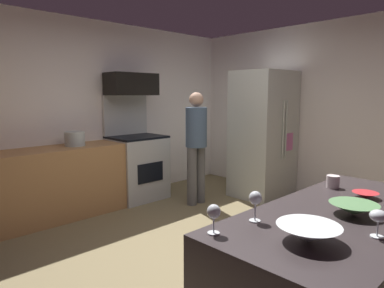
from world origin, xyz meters
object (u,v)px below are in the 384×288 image
Objects in this scene: oven_range at (137,164)px; microwave at (132,84)px; wine_glass_extra at (255,199)px; stock_pot at (75,139)px; person_cook at (196,142)px; mixing_bowl_prep at (308,233)px; mixing_bowl_small at (365,195)px; wine_glass_near at (378,217)px; mixing_bowl_large at (354,209)px; refrigerator at (263,134)px; wine_glass_mid at (214,213)px; mug_coffee at (333,182)px.

microwave is (-0.00, 0.08, 1.19)m from oven_range.
stock_pot reaches higher than wine_glass_extra.
person_cook reaches higher than mixing_bowl_prep.
microwave is at bearing 65.87° from wine_glass_extra.
mixing_bowl_small is 1.21× the size of wine_glass_near.
wine_glass_near is (-0.23, -0.20, 0.07)m from mixing_bowl_large.
refrigerator reaches higher than microwave.
mixing_bowl_small is 0.67m from wine_glass_near.
mixing_bowl_small is (-0.63, -3.54, -0.79)m from microwave.
mixing_bowl_large is 1.82× the size of wine_glass_mid.
stock_pot reaches higher than mixing_bowl_small.
refrigerator is 7.46× the size of stock_pot.
microwave is 3.83m from mixing_bowl_large.
refrigerator is at bearing -38.83° from oven_range.
oven_range is 3.69m from mixing_bowl_large.
mixing_bowl_small is at bearing -100.26° from oven_range.
stock_pot is at bearing 80.74° from wine_glass_extra.
refrigerator is at bearing -40.73° from microwave.
oven_range is 2.09× the size of microwave.
oven_range is 5.35× the size of mixing_bowl_prep.
wine_glass_mid is at bearing -118.95° from oven_range.
wine_glass_extra reaches higher than wine_glass_near.
wine_glass_near is 3.74m from stock_pot.
mug_coffee is (1.22, -0.04, -0.06)m from wine_glass_mid.
wine_glass_extra is 0.64× the size of stock_pot.
mug_coffee is (-0.99, -2.40, 0.05)m from person_cook.
wine_glass_extra is at bearing -114.13° from microwave.
oven_range is at bearing 61.05° from wine_glass_mid.
wine_glass_near reaches higher than mug_coffee.
wine_glass_mid is at bearing -133.15° from person_cook.
mug_coffee is at bearing -135.64° from refrigerator.
wine_glass_mid is 0.89× the size of wine_glass_extra.
mixing_bowl_prep is (-1.51, -3.53, 0.42)m from oven_range.
refrigerator is at bearing 37.50° from mixing_bowl_prep.
person_cook is at bearing 54.06° from mixing_bowl_prep.
mug_coffee is at bearing 36.70° from wine_glass_near.
refrigerator reaches higher than mug_coffee.
mixing_bowl_prep is at bearing -113.20° from oven_range.
mug_coffee is at bearing 69.67° from mixing_bowl_small.
person_cook reaches higher than wine_glass_mid.
refrigerator is at bearing 33.81° from wine_glass_extra.
wine_glass_mid reaches higher than wine_glass_near.
mixing_bowl_small is at bearing 10.56° from mixing_bowl_large.
mixing_bowl_small is 1.80× the size of mug_coffee.
wine_glass_mid is 0.28m from wine_glass_extra.
oven_range is 3.57m from wine_glass_extra.
microwave is 4.58× the size of mixing_bowl_small.
mixing_bowl_large is 0.84m from wine_glass_mid.
oven_range is at bearing 66.80° from mixing_bowl_prep.
person_cook is 9.74× the size of wine_glass_extra.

